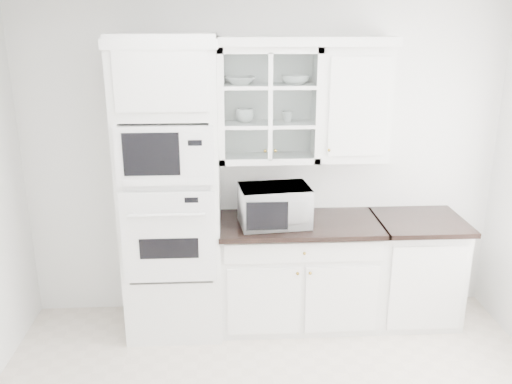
{
  "coord_description": "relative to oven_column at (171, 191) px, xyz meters",
  "views": [
    {
      "loc": [
        -0.31,
        -2.68,
        2.5
      ],
      "look_at": [
        -0.1,
        1.05,
        1.3
      ],
      "focal_mm": 38.0,
      "sensor_mm": 36.0,
      "label": 1
    }
  ],
  "objects": [
    {
      "name": "room_shell",
      "position": [
        0.75,
        -0.99,
        0.58
      ],
      "size": [
        4.0,
        3.5,
        2.7
      ],
      "color": "white",
      "rests_on": "ground"
    },
    {
      "name": "oven_column",
      "position": [
        0.0,
        0.0,
        0.0
      ],
      "size": [
        0.76,
        0.68,
        2.4
      ],
      "color": "white",
      "rests_on": "ground"
    },
    {
      "name": "base_cabinet_run",
      "position": [
        1.03,
        0.03,
        -0.74
      ],
      "size": [
        1.32,
        0.67,
        0.92
      ],
      "color": "white",
      "rests_on": "ground"
    },
    {
      "name": "extra_base_cabinet",
      "position": [
        2.03,
        0.03,
        -0.74
      ],
      "size": [
        0.72,
        0.67,
        0.92
      ],
      "color": "white",
      "rests_on": "ground"
    },
    {
      "name": "upper_cabinet_glass",
      "position": [
        0.78,
        0.17,
        0.65
      ],
      "size": [
        0.8,
        0.33,
        0.9
      ],
      "color": "white",
      "rests_on": "room_shell"
    },
    {
      "name": "upper_cabinet_solid",
      "position": [
        1.46,
        0.17,
        0.65
      ],
      "size": [
        0.55,
        0.33,
        0.9
      ],
      "primitive_type": "cube",
      "color": "white",
      "rests_on": "room_shell"
    },
    {
      "name": "crown_molding",
      "position": [
        0.68,
        0.14,
        1.14
      ],
      "size": [
        2.14,
        0.38,
        0.07
      ],
      "primitive_type": "cube",
      "color": "white",
      "rests_on": "room_shell"
    },
    {
      "name": "countertop_microwave",
      "position": [
        0.81,
        -0.03,
        -0.12
      ],
      "size": [
        0.6,
        0.51,
        0.32
      ],
      "primitive_type": "imported",
      "rotation": [
        0.0,
        0.0,
        3.26
      ],
      "color": "white",
      "rests_on": "base_cabinet_run"
    },
    {
      "name": "bowl_a",
      "position": [
        0.55,
        0.18,
        0.84
      ],
      "size": [
        0.26,
        0.26,
        0.06
      ],
      "primitive_type": "imported",
      "rotation": [
        0.0,
        0.0,
        0.1
      ],
      "color": "white",
      "rests_on": "upper_cabinet_glass"
    },
    {
      "name": "bowl_b",
      "position": [
        0.99,
        0.17,
        0.84
      ],
      "size": [
        0.27,
        0.27,
        0.07
      ],
      "primitive_type": "imported",
      "rotation": [
        0.0,
        0.0,
        0.25
      ],
      "color": "white",
      "rests_on": "upper_cabinet_glass"
    },
    {
      "name": "cup_a",
      "position": [
        0.59,
        0.17,
        0.57
      ],
      "size": [
        0.18,
        0.18,
        0.11
      ],
      "primitive_type": "imported",
      "rotation": [
        0.0,
        0.0,
        -0.33
      ],
      "color": "white",
      "rests_on": "upper_cabinet_glass"
    },
    {
      "name": "cup_b",
      "position": [
        0.93,
        0.18,
        0.55
      ],
      "size": [
        0.11,
        0.11,
        0.08
      ],
      "primitive_type": "imported",
      "rotation": [
        0.0,
        0.0,
        0.34
      ],
      "color": "white",
      "rests_on": "upper_cabinet_glass"
    }
  ]
}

